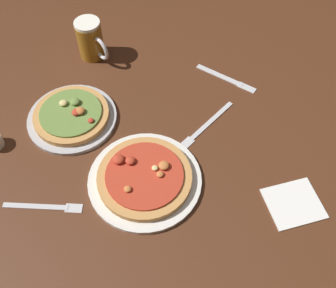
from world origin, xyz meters
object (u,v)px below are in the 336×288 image
knife_right (226,78)px  fork_spare (45,207)px  beer_mug_dark (91,40)px  napkin_folded (294,203)px  fork_left (206,125)px  pizza_plate_far (72,116)px  pizza_plate_near (145,178)px

knife_right → fork_spare: 0.69m
beer_mug_dark → napkin_folded: 0.81m
knife_right → beer_mug_dark: bearing=136.6°
napkin_folded → fork_spare: (-0.57, 0.31, -0.00)m
fork_spare → beer_mug_dark: bearing=54.5°
fork_spare → fork_left: bearing=2.5°
beer_mug_dark → fork_left: 0.48m
fork_spare → pizza_plate_far: bearing=54.7°
fork_left → fork_spare: size_ratio=1.21×
beer_mug_dark → napkin_folded: beer_mug_dark is taller
fork_left → fork_spare: (-0.51, -0.02, 0.00)m
pizza_plate_far → fork_left: pizza_plate_far is taller
napkin_folded → knife_right: size_ratio=0.70×
pizza_plate_near → napkin_folded: 0.40m
pizza_plate_near → beer_mug_dark: 0.54m
pizza_plate_near → napkin_folded: (0.31, -0.25, -0.01)m
pizza_plate_far → beer_mug_dark: bearing=54.3°
knife_right → pizza_plate_far: bearing=170.5°
napkin_folded → knife_right: 0.47m
fork_left → knife_right: 0.21m
knife_right → fork_spare: same height
pizza_plate_near → knife_right: (0.41, 0.21, -0.01)m
beer_mug_dark → knife_right: beer_mug_dark is taller
beer_mug_dark → napkin_folded: size_ratio=0.99×
napkin_folded → knife_right: bearing=77.6°
knife_right → fork_left: bearing=-140.6°
napkin_folded → pizza_plate_far: bearing=126.1°
pizza_plate_far → knife_right: bearing=-9.5°
pizza_plate_near → pizza_plate_far: 0.31m
napkin_folded → fork_left: 0.33m
pizza_plate_near → fork_spare: pizza_plate_near is taller
beer_mug_dark → pizza_plate_far: bearing=-125.7°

